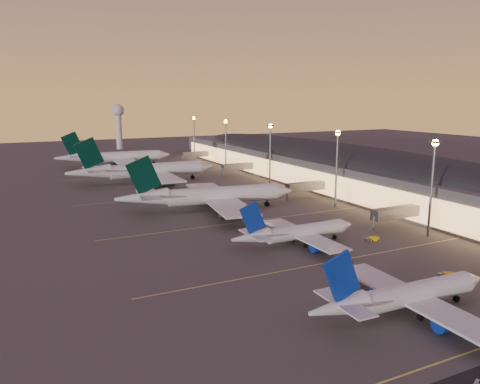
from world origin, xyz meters
name	(u,v)px	position (x,y,z in m)	size (l,w,h in m)	color
ground	(317,256)	(0.00, 0.00, 0.00)	(700.00, 700.00, 0.00)	#413E3C
airliner_narrow_south	(403,296)	(-5.25, -31.75, 3.44)	(37.18, 33.14, 13.31)	silver
airliner_narrow_north	(295,233)	(-0.39, 8.88, 3.25)	(35.01, 31.13, 12.56)	silver
airliner_wide_near	(208,196)	(-5.56, 53.02, 4.90)	(59.44, 54.67, 19.03)	silver
airliner_wide_mid	(144,171)	(-10.86, 113.72, 5.35)	(64.70, 58.68, 20.77)	silver
airliner_wide_far	(115,157)	(-11.74, 170.49, 5.04)	(61.18, 55.76, 19.58)	silver
terminal_building	(337,164)	(61.84, 72.47, 8.78)	(56.35, 255.00, 17.46)	#525257
light_masts	(296,148)	(36.00, 65.00, 17.55)	(2.20, 217.20, 25.90)	slate
radar_tower	(118,119)	(10.00, 260.00, 21.87)	(9.00, 9.00, 32.50)	silver
lane_markings	(241,217)	(0.00, 40.00, 0.01)	(90.00, 180.36, 0.00)	#D8C659
baggage_tug_c	(372,239)	(19.66, 3.27, 0.49)	(3.74, 1.89, 1.07)	#F2BC08
baggage_tug_d	(447,275)	(15.99, -23.02, 0.46)	(3.43, 3.14, 1.01)	#F2BC08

